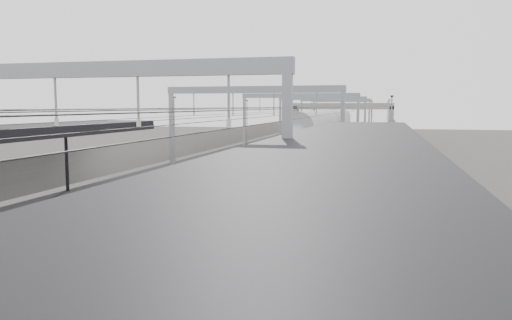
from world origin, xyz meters
The scene contains 14 objects.
ground centered at (0.00, 0.00, 0.00)m, with size 260.00×260.00×0.00m, color #383533.
platform_left centered at (-8.00, 45.00, 0.50)m, with size 4.00×120.00×1.00m, color black.
platform_right centered at (8.00, 45.00, 0.50)m, with size 4.00×120.00×1.00m, color black.
tracks centered at (0.00, 45.00, 0.05)m, with size 11.40×140.00×0.20m.
overhead_line centered at (0.00, 51.62, 6.14)m, with size 13.00×140.00×6.60m.
canopy_right centered at (8.03, 2.99, 5.09)m, with size 4.40×30.00×4.24m.
overbridge centered at (0.00, 100.00, 5.31)m, with size 22.00×2.20×6.90m.
wall_left centered at (-11.20, 45.00, 1.60)m, with size 0.30×120.00×3.20m, color gray.
wall_right centered at (11.20, 45.00, 1.60)m, with size 0.30×120.00×3.20m, color gray.
train centered at (1.50, 54.29, 2.22)m, with size 2.88×52.43×4.54m.
bench centered at (8.55, 9.21, 1.57)m, with size 0.59×1.87×0.95m.
signal_green centered at (-5.20, 71.26, 2.42)m, with size 0.32×0.32×3.48m.
signal_red_near centered at (3.20, 72.67, 2.42)m, with size 0.32×0.32×3.48m.
signal_red_far centered at (5.40, 77.61, 2.42)m, with size 0.32×0.32×3.48m.
Camera 1 is at (9.06, -12.43, 6.17)m, focal length 35.00 mm.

